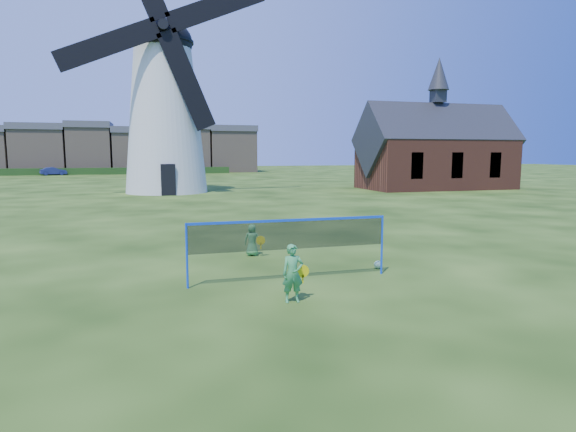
# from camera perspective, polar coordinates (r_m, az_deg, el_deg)

# --- Properties ---
(ground) EXTENTS (220.00, 220.00, 0.00)m
(ground) POSITION_cam_1_polar(r_m,az_deg,el_deg) (12.49, -0.25, -7.16)
(ground) COLOR black
(ground) RESTS_ON ground
(windmill) EXTENTS (15.29, 6.46, 20.11)m
(windmill) POSITION_cam_1_polar(r_m,az_deg,el_deg) (40.48, -14.40, 12.36)
(windmill) COLOR white
(windmill) RESTS_ON ground
(chapel) EXTENTS (13.59, 6.59, 11.49)m
(chapel) POSITION_cam_1_polar(r_m,az_deg,el_deg) (45.47, 17.10, 7.20)
(chapel) COLOR brown
(chapel) RESTS_ON ground
(badminton_net) EXTENTS (5.05, 0.05, 1.55)m
(badminton_net) POSITION_cam_1_polar(r_m,az_deg,el_deg) (11.84, 0.24, -2.33)
(badminton_net) COLOR blue
(badminton_net) RESTS_ON ground
(player_girl) EXTENTS (0.66, 0.35, 1.25)m
(player_girl) POSITION_cam_1_polar(r_m,az_deg,el_deg) (10.26, 0.58, -6.81)
(player_girl) COLOR #3C9752
(player_girl) RESTS_ON ground
(player_boy) EXTENTS (0.64, 0.46, 0.99)m
(player_boy) POSITION_cam_1_polar(r_m,az_deg,el_deg) (14.93, -4.25, -2.83)
(player_boy) COLOR #4FA451
(player_boy) RESTS_ON ground
(play_ball) EXTENTS (0.22, 0.22, 0.22)m
(play_ball) POSITION_cam_1_polar(r_m,az_deg,el_deg) (13.52, 10.59, -5.68)
(play_ball) COLOR green
(play_ball) RESTS_ON ground
(terraced_houses) EXTENTS (66.49, 8.40, 8.07)m
(terraced_houses) POSITION_cam_1_polar(r_m,az_deg,el_deg) (85.05, -26.66, 7.13)
(terraced_houses) COLOR #997F66
(terraced_houses) RESTS_ON ground
(hedge) EXTENTS (62.00, 0.80, 1.00)m
(hedge) POSITION_cam_1_polar(r_m,az_deg,el_deg) (79.91, -29.63, 4.55)
(hedge) COLOR #193814
(hedge) RESTS_ON ground
(car_right) EXTENTS (3.74, 2.27, 1.16)m
(car_right) POSITION_cam_1_polar(r_m,az_deg,el_deg) (78.05, -26.02, 4.78)
(car_right) COLOR navy
(car_right) RESTS_ON ground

